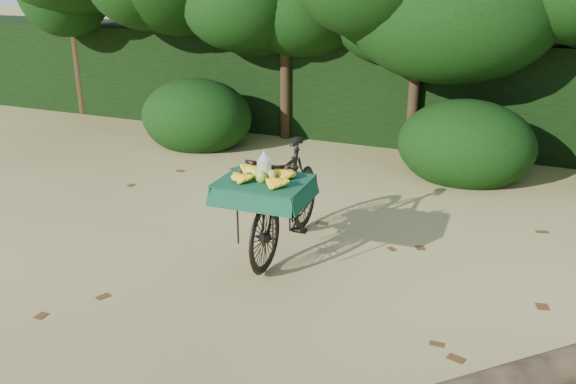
% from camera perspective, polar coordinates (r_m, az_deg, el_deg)
% --- Properties ---
extents(ground, '(80.00, 80.00, 0.00)m').
position_cam_1_polar(ground, '(5.90, -5.00, -9.25)').
color(ground, tan).
rests_on(ground, ground).
extents(vendor_bicycle, '(0.87, 1.98, 1.19)m').
position_cam_1_polar(vendor_bicycle, '(6.48, -0.23, -0.52)').
color(vendor_bicycle, black).
rests_on(vendor_bicycle, ground).
extents(hedge_backdrop, '(26.00, 1.80, 1.80)m').
position_cam_1_polar(hedge_backdrop, '(11.26, 10.25, 9.67)').
color(hedge_backdrop, black).
rests_on(hedge_backdrop, ground).
extents(tree_row, '(14.50, 2.00, 4.00)m').
position_cam_1_polar(tree_row, '(10.52, 6.01, 15.21)').
color(tree_row, black).
rests_on(tree_row, ground).
extents(bush_clumps, '(8.80, 1.70, 0.90)m').
position_cam_1_polar(bush_clumps, '(9.35, 10.18, 4.72)').
color(bush_clumps, black).
rests_on(bush_clumps, ground).
extents(leaf_litter, '(7.00, 7.30, 0.01)m').
position_cam_1_polar(leaf_litter, '(6.41, -2.26, -6.61)').
color(leaf_litter, '#522F16').
rests_on(leaf_litter, ground).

